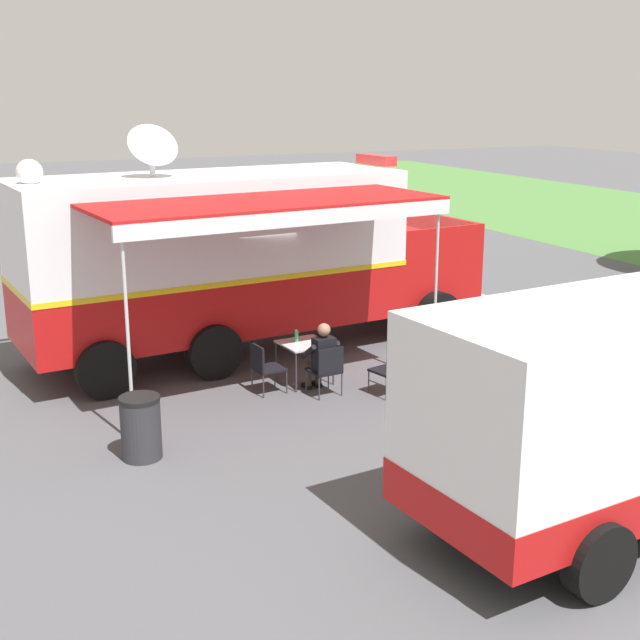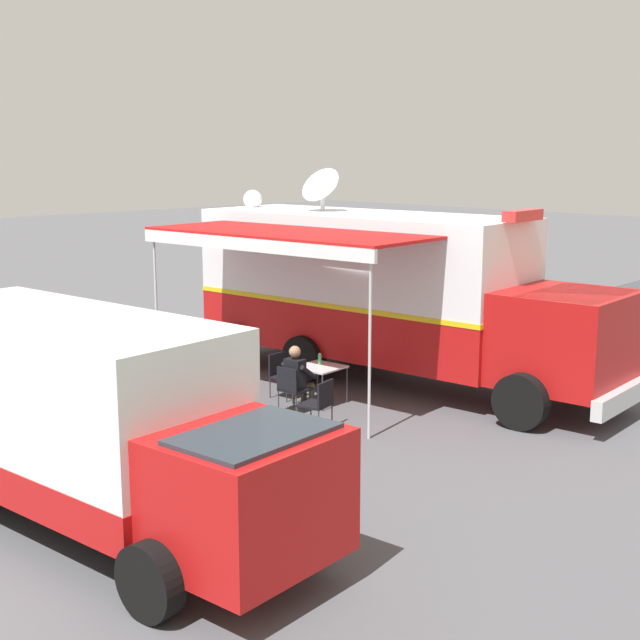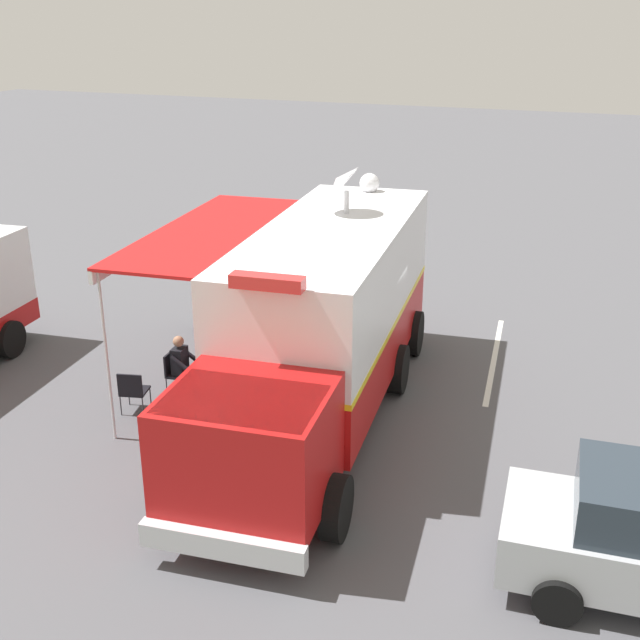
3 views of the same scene
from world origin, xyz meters
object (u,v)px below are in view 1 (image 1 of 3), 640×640
object	(u,v)px
seated_responder	(321,356)
car_behind_truck	(284,246)
command_truck	(248,254)
water_bottle	(296,336)
folding_table	(304,346)
folding_chair_beside_table	(264,364)
trash_bin	(141,427)
folding_chair_spare_by_truck	(392,364)
folding_chair_at_table	(327,367)

from	to	relation	value
seated_responder	car_behind_truck	bearing A→B (deg)	161.04
command_truck	water_bottle	world-z (taller)	command_truck
folding_table	folding_chair_beside_table	size ratio (longest dim) A/B	1.00
command_truck	folding_table	distance (m)	2.56
trash_bin	car_behind_truck	world-z (taller)	car_behind_truck
water_bottle	seated_responder	size ratio (longest dim) A/B	0.18
folding_chair_spare_by_truck	trash_bin	world-z (taller)	trash_bin
water_bottle	folding_chair_spare_by_truck	xyz separation A→B (m)	(1.22, 1.23, -0.32)
folding_table	water_bottle	xyz separation A→B (m)	(-0.10, -0.11, 0.16)
folding_chair_spare_by_truck	trash_bin	bearing A→B (deg)	-79.49
folding_table	seated_responder	bearing A→B (deg)	3.64
folding_table	seated_responder	distance (m)	0.61
command_truck	folding_table	xyz separation A→B (m)	(2.22, 0.19, -1.27)
water_bottle	seated_responder	world-z (taller)	seated_responder
car_behind_truck	trash_bin	bearing A→B (deg)	-32.31
folding_chair_beside_table	folding_chair_spare_by_truck	bearing A→B (deg)	65.13
water_bottle	trash_bin	bearing A→B (deg)	-57.76
car_behind_truck	folding_chair_spare_by_truck	bearing A→B (deg)	-11.82
command_truck	trash_bin	distance (m)	5.45
trash_bin	car_behind_truck	distance (m)	12.06
folding_chair_at_table	trash_bin	size ratio (longest dim) A/B	0.96
folding_table	folding_chair_spare_by_truck	bearing A→B (deg)	44.90
folding_chair_spare_by_truck	folding_chair_at_table	bearing A→B (deg)	-106.90
command_truck	water_bottle	bearing A→B (deg)	2.18
water_bottle	folding_chair_at_table	bearing A→B (deg)	10.29
seated_responder	trash_bin	distance (m)	3.67
command_truck	folding_table	size ratio (longest dim) A/B	11.13
water_bottle	folding_chair_spare_by_truck	world-z (taller)	water_bottle
folding_chair_beside_table	seated_responder	xyz separation A→B (m)	(0.40, 0.89, 0.14)
command_truck	seated_responder	world-z (taller)	command_truck
command_truck	folding_chair_beside_table	bearing A→B (deg)	-15.24
folding_chair_at_table	folding_chair_spare_by_truck	world-z (taller)	same
folding_chair_spare_by_truck	car_behind_truck	world-z (taller)	car_behind_truck
folding_table	water_bottle	world-z (taller)	water_bottle
folding_table	folding_chair_at_table	xyz separation A→B (m)	(0.80, 0.06, -0.16)
folding_table	folding_chair_spare_by_truck	size ratio (longest dim) A/B	1.00
folding_chair_beside_table	seated_responder	world-z (taller)	seated_responder
folding_chair_at_table	command_truck	bearing A→B (deg)	-175.37
command_truck	seated_responder	distance (m)	3.12
command_truck	trash_bin	world-z (taller)	command_truck
folding_table	water_bottle	bearing A→B (deg)	-133.33
seated_responder	command_truck	bearing A→B (deg)	-175.41
command_truck	folding_chair_at_table	bearing A→B (deg)	4.63
folding_chair_beside_table	seated_responder	size ratio (longest dim) A/B	0.70
water_bottle	trash_bin	size ratio (longest dim) A/B	0.25
folding_chair_at_table	folding_table	bearing A→B (deg)	-176.00
car_behind_truck	command_truck	bearing A→B (deg)	-28.48
water_bottle	folding_chair_beside_table	world-z (taller)	water_bottle
folding_table	water_bottle	size ratio (longest dim) A/B	3.88
command_truck	folding_chair_beside_table	distance (m)	2.89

